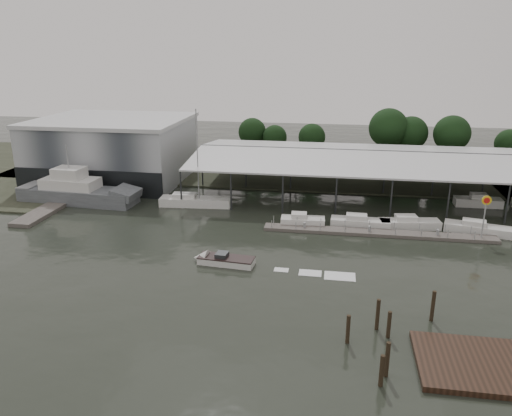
% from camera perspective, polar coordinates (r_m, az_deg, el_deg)
% --- Properties ---
extents(ground, '(200.00, 200.00, 0.00)m').
position_cam_1_polar(ground, '(54.44, -1.56, -5.87)').
color(ground, black).
rests_on(ground, ground).
extents(land_strip_far, '(140.00, 30.00, 0.30)m').
position_cam_1_polar(land_strip_far, '(93.94, 3.26, 4.53)').
color(land_strip_far, '#3B3F2F').
rests_on(land_strip_far, ground).
extents(land_strip_west, '(20.00, 40.00, 0.30)m').
position_cam_1_polar(land_strip_west, '(95.65, -22.21, 3.45)').
color(land_strip_west, '#3B3F2F').
rests_on(land_strip_west, ground).
extents(storage_warehouse, '(24.50, 20.50, 10.50)m').
position_cam_1_polar(storage_warehouse, '(88.85, -15.95, 6.50)').
color(storage_warehouse, '#A5AAB0').
rests_on(storage_warehouse, ground).
extents(covered_boat_shed, '(58.24, 24.00, 6.96)m').
position_cam_1_polar(covered_boat_shed, '(78.83, 14.65, 5.82)').
color(covered_boat_shed, silver).
rests_on(covered_boat_shed, ground).
extents(trawler_dock, '(3.00, 18.00, 0.50)m').
position_cam_1_polar(trawler_dock, '(77.37, -21.86, 0.35)').
color(trawler_dock, '#605B55').
rests_on(trawler_dock, ground).
extents(floating_dock, '(28.00, 2.00, 1.40)m').
position_cam_1_polar(floating_dock, '(63.02, 13.73, -2.79)').
color(floating_dock, '#605B55').
rests_on(floating_dock, ground).
extents(shell_fuel_sign, '(1.10, 0.18, 5.55)m').
position_cam_1_polar(shell_fuel_sign, '(64.00, 24.74, -0.12)').
color(shell_fuel_sign, '#95989A').
rests_on(shell_fuel_sign, ground).
extents(grey_trawler, '(18.33, 5.70, 8.84)m').
position_cam_1_polar(grey_trawler, '(77.80, -19.61, 1.73)').
color(grey_trawler, slate).
rests_on(grey_trawler, ground).
extents(white_sailboat, '(10.41, 3.38, 14.10)m').
position_cam_1_polar(white_sailboat, '(72.56, -7.05, 0.76)').
color(white_sailboat, silver).
rests_on(white_sailboat, ground).
extents(speedboat_underway, '(17.64, 3.64, 2.00)m').
position_cam_1_polar(speedboat_underway, '(53.38, -3.99, -5.96)').
color(speedboat_underway, silver).
rests_on(speedboat_underway, ground).
extents(moored_cruiser_0, '(5.68, 2.44, 1.70)m').
position_cam_1_polar(moored_cruiser_0, '(64.45, 5.31, -1.47)').
color(moored_cruiser_0, silver).
rests_on(moored_cruiser_0, ground).
extents(moored_cruiser_1, '(7.51, 2.50, 1.70)m').
position_cam_1_polar(moored_cruiser_1, '(65.00, 11.76, -1.61)').
color(moored_cruiser_1, silver).
rests_on(moored_cruiser_1, ground).
extents(moored_cruiser_2, '(7.73, 3.24, 1.70)m').
position_cam_1_polar(moored_cruiser_2, '(66.22, 17.09, -1.68)').
color(moored_cruiser_2, silver).
rests_on(moored_cruiser_2, ground).
extents(moored_cruiser_3, '(8.07, 4.04, 1.70)m').
position_cam_1_polar(moored_cruiser_3, '(67.36, 23.94, -2.14)').
color(moored_cruiser_3, silver).
rests_on(moored_cruiser_3, ground).
extents(mooring_pilings, '(7.35, 9.70, 3.36)m').
position_cam_1_polar(mooring_pilings, '(40.66, 14.76, -13.90)').
color(mooring_pilings, '#2F2517').
rests_on(mooring_pilings, ground).
extents(horizon_tree_line, '(67.23, 8.64, 10.97)m').
position_cam_1_polar(horizon_tree_line, '(99.25, 17.45, 7.99)').
color(horizon_tree_line, '#2E2114').
rests_on(horizon_tree_line, ground).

